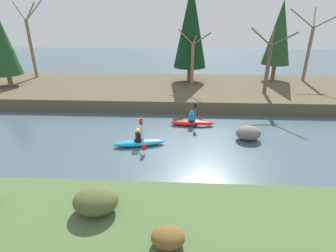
% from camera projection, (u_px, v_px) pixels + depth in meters
% --- Properties ---
extents(ground_plane, '(90.00, 90.00, 0.00)m').
position_uv_depth(ground_plane, '(159.00, 148.00, 13.72)').
color(ground_plane, '#425660').
extents(riverbank_far, '(44.00, 9.47, 0.87)m').
position_uv_depth(riverbank_far, '(168.00, 90.00, 22.71)').
color(riverbank_far, brown).
rests_on(riverbank_far, ground).
extents(conifer_tree_far_left, '(2.42, 2.42, 6.52)m').
position_uv_depth(conifer_tree_far_left, '(0.00, 40.00, 21.03)').
color(conifer_tree_far_left, '#7A664C').
rests_on(conifer_tree_far_left, riverbank_far).
extents(conifer_tree_left, '(2.85, 2.85, 8.11)m').
position_uv_depth(conifer_tree_left, '(191.00, 26.00, 22.15)').
color(conifer_tree_left, brown).
rests_on(conifer_tree_left, riverbank_far).
extents(conifer_tree_mid_left, '(2.44, 2.44, 6.84)m').
position_uv_depth(conifer_tree_mid_left, '(279.00, 33.00, 22.97)').
color(conifer_tree_mid_left, brown).
rests_on(conifer_tree_mid_left, riverbank_far).
extents(bare_tree_upstream, '(3.83, 3.78, 6.97)m').
position_uv_depth(bare_tree_upstream, '(31.00, 42.00, 24.24)').
color(bare_tree_upstream, '#7A664C').
rests_on(bare_tree_upstream, riverbank_far).
extents(bare_tree_mid_upstream, '(2.60, 2.57, 4.63)m').
position_uv_depth(bare_tree_mid_upstream, '(193.00, 59.00, 21.88)').
color(bare_tree_mid_upstream, '#7A664C').
rests_on(bare_tree_mid_upstream, riverbank_far).
extents(bare_tree_mid_downstream, '(2.71, 2.68, 4.85)m').
position_uv_depth(bare_tree_mid_downstream, '(269.00, 63.00, 19.45)').
color(bare_tree_mid_downstream, brown).
rests_on(bare_tree_mid_downstream, riverbank_far).
extents(bare_tree_downstream, '(3.47, 3.43, 6.28)m').
position_uv_depth(bare_tree_downstream, '(309.00, 47.00, 22.96)').
color(bare_tree_downstream, '#7A664C').
rests_on(bare_tree_downstream, riverbank_far).
extents(shrub_clump_second, '(1.38, 1.15, 0.75)m').
position_uv_depth(shrub_clump_second, '(96.00, 201.00, 7.92)').
color(shrub_clump_second, '#4C562D').
rests_on(shrub_clump_second, riverbank_near).
extents(shrub_clump_third, '(0.89, 0.74, 0.48)m').
position_uv_depth(shrub_clump_third, '(168.00, 237.00, 6.77)').
color(shrub_clump_third, brown).
rests_on(shrub_clump_third, riverbank_near).
extents(kayaker_lead, '(2.77, 2.06, 1.20)m').
position_uv_depth(kayaker_lead, '(194.00, 123.00, 16.45)').
color(kayaker_lead, red).
rests_on(kayaker_lead, ground).
extents(kayaker_middle, '(2.79, 2.05, 1.20)m').
position_uv_depth(kayaker_middle, '(140.00, 142.00, 13.87)').
color(kayaker_middle, '#1993D6').
rests_on(kayaker_middle, ground).
extents(boulder_midstream, '(1.38, 1.08, 0.78)m').
position_uv_depth(boulder_midstream, '(248.00, 133.00, 14.53)').
color(boulder_midstream, slate).
rests_on(boulder_midstream, ground).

